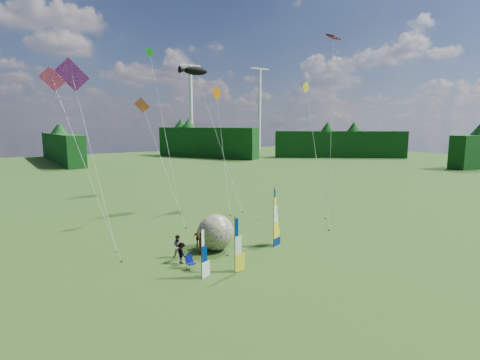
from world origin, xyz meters
TOP-DOWN VIEW (x-y plane):
  - ground at (0.00, 0.00)m, footprint 220.00×220.00m
  - treeline_ring at (0.00, 0.00)m, footprint 210.00×210.00m
  - turbine_left at (70.00, 95.00)m, footprint 8.00×1.20m
  - turbine_right at (45.00, 102.00)m, footprint 8.00×1.20m
  - feather_banner_main at (1.66, 3.23)m, footprint 1.22×0.53m
  - side_banner_left at (-3.64, 0.72)m, footprint 1.01×0.14m
  - side_banner_far at (-5.94, 1.00)m, footprint 0.92×0.39m
  - bol_inflatable at (-2.36, 5.32)m, footprint 3.15×3.15m
  - spectator_a at (-3.70, 5.05)m, footprint 0.59×0.39m
  - spectator_b at (-5.51, 5.31)m, footprint 0.92×0.77m
  - spectator_c at (-5.79, 4.18)m, footprint 0.36×0.97m
  - spectator_d at (-3.14, 6.65)m, footprint 0.92×0.83m
  - camp_chair at (-5.76, 2.85)m, footprint 0.59×0.59m
  - kite_whale at (6.51, 19.81)m, footprint 9.22×14.68m
  - kite_rainbow_delta at (-9.48, 12.06)m, footprint 8.46×11.56m
  - kite_parafoil at (11.41, 6.50)m, footprint 10.26×10.07m
  - small_kite_red at (-1.89, 16.44)m, footprint 6.23×11.81m
  - small_kite_orange at (5.97, 17.64)m, footprint 8.58×11.41m
  - small_kite_yellow at (13.67, 10.79)m, footprint 8.32×10.77m
  - small_kite_pink at (-10.69, 8.86)m, footprint 7.08×7.95m
  - small_kite_green at (1.05, 22.79)m, footprint 4.17×13.41m

SIDE VIEW (x-z plane):
  - ground at x=0.00m, z-range 0.00..0.00m
  - camp_chair at x=-5.76m, z-range 0.00..0.97m
  - spectator_c at x=-5.79m, z-range 0.00..1.49m
  - spectator_d at x=-3.14m, z-range 0.00..1.51m
  - spectator_a at x=-3.70m, z-range 0.00..1.62m
  - spectator_b at x=-5.51m, z-range 0.00..1.70m
  - bol_inflatable at x=-2.36m, z-range 0.00..2.78m
  - side_banner_far at x=-5.94m, z-range 0.00..3.17m
  - side_banner_left at x=-3.64m, z-range 0.00..3.63m
  - feather_banner_main at x=1.66m, z-range 0.00..4.65m
  - treeline_ring at x=0.00m, z-range 0.00..8.00m
  - small_kite_red at x=-1.89m, z-range 0.00..12.95m
  - small_kite_pink at x=-10.69m, z-range 0.00..14.12m
  - small_kite_orange at x=5.97m, z-range 0.00..14.71m
  - small_kite_yellow at x=13.67m, z-range 0.00..15.12m
  - kite_rainbow_delta at x=-9.48m, z-range 0.00..15.81m
  - kite_whale at x=6.51m, z-range 0.00..18.10m
  - small_kite_green at x=1.05m, z-range 0.00..19.70m
  - kite_parafoil at x=11.41m, z-range 0.00..20.36m
  - turbine_left at x=70.00m, z-range 0.00..30.00m
  - turbine_right at x=45.00m, z-range 0.00..30.00m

